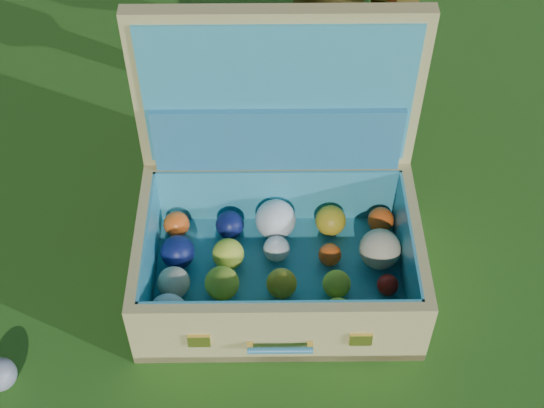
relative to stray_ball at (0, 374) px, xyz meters
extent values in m
plane|color=#215114|center=(0.64, -0.03, -0.04)|extent=(60.00, 60.00, 0.00)
sphere|color=teal|center=(0.00, 0.00, 0.00)|extent=(0.08, 0.08, 0.08)
cube|color=tan|center=(0.66, 0.16, -0.03)|extent=(0.73, 0.55, 0.02)
cube|color=tan|center=(0.62, -0.04, 0.06)|extent=(0.66, 0.13, 0.20)
cube|color=tan|center=(0.69, 0.37, 0.06)|extent=(0.66, 0.13, 0.20)
cube|color=tan|center=(0.34, 0.22, 0.06)|extent=(0.09, 0.39, 0.20)
cube|color=tan|center=(0.97, 0.11, 0.06)|extent=(0.09, 0.39, 0.20)
cube|color=teal|center=(0.66, 0.16, -0.01)|extent=(0.67, 0.49, 0.01)
cube|color=teal|center=(0.62, -0.03, 0.07)|extent=(0.61, 0.11, 0.18)
cube|color=teal|center=(0.69, 0.35, 0.07)|extent=(0.61, 0.11, 0.18)
cube|color=teal|center=(0.36, 0.21, 0.07)|extent=(0.07, 0.39, 0.18)
cube|color=teal|center=(0.96, 0.11, 0.07)|extent=(0.07, 0.39, 0.18)
cube|color=tan|center=(0.70, 0.40, 0.38)|extent=(0.66, 0.16, 0.44)
cube|color=teal|center=(0.69, 0.37, 0.38)|extent=(0.61, 0.12, 0.40)
cube|color=teal|center=(0.69, 0.37, 0.26)|extent=(0.59, 0.12, 0.19)
cube|color=#F2C659|center=(0.44, -0.03, 0.06)|extent=(0.05, 0.02, 0.04)
cube|color=#F2C659|center=(0.79, -0.09, 0.06)|extent=(0.05, 0.02, 0.04)
cylinder|color=teal|center=(0.62, -0.08, 0.05)|extent=(0.14, 0.04, 0.02)
cube|color=#F2C659|center=(0.55, -0.06, 0.05)|extent=(0.02, 0.02, 0.01)
cube|color=#F2C659|center=(0.68, -0.08, 0.05)|extent=(0.02, 0.02, 0.01)
sphere|color=silver|center=(0.38, 0.07, 0.04)|extent=(0.09, 0.09, 0.09)
sphere|color=yellow|center=(0.51, 0.04, 0.03)|extent=(0.07, 0.07, 0.07)
sphere|color=#B0160E|center=(0.62, 0.01, 0.02)|extent=(0.05, 0.05, 0.05)
sphere|color=yellow|center=(0.77, 0.01, 0.03)|extent=(0.07, 0.07, 0.07)
sphere|color=yellow|center=(0.89, -0.03, 0.03)|extent=(0.08, 0.08, 0.08)
sphere|color=beige|center=(0.40, 0.16, 0.03)|extent=(0.08, 0.08, 0.08)
sphere|color=yellow|center=(0.52, 0.14, 0.03)|extent=(0.08, 0.08, 0.08)
sphere|color=gold|center=(0.66, 0.11, 0.03)|extent=(0.07, 0.07, 0.07)
sphere|color=yellow|center=(0.78, 0.09, 0.03)|extent=(0.07, 0.07, 0.07)
sphere|color=#B0160E|center=(0.91, 0.07, 0.02)|extent=(0.05, 0.05, 0.05)
sphere|color=#0D1344|center=(0.42, 0.25, 0.04)|extent=(0.08, 0.08, 0.08)
sphere|color=yellow|center=(0.54, 0.22, 0.03)|extent=(0.08, 0.08, 0.08)
sphere|color=silver|center=(0.66, 0.22, 0.03)|extent=(0.07, 0.07, 0.07)
sphere|color=#F25214|center=(0.79, 0.19, 0.02)|extent=(0.06, 0.06, 0.06)
sphere|color=beige|center=(0.91, 0.16, 0.04)|extent=(0.10, 0.10, 0.10)
sphere|color=#F25214|center=(0.43, 0.35, 0.03)|extent=(0.07, 0.07, 0.07)
sphere|color=#0D1344|center=(0.56, 0.32, 0.03)|extent=(0.07, 0.07, 0.07)
sphere|color=silver|center=(0.67, 0.30, 0.04)|extent=(0.10, 0.10, 0.10)
sphere|color=gold|center=(0.81, 0.29, 0.03)|extent=(0.08, 0.08, 0.08)
sphere|color=#F25214|center=(0.94, 0.27, 0.03)|extent=(0.07, 0.07, 0.07)
camera|label=1|loc=(0.44, -0.94, 1.49)|focal=50.00mm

